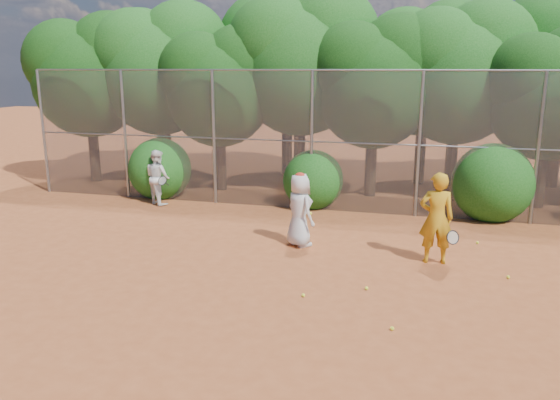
% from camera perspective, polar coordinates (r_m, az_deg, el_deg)
% --- Properties ---
extents(ground, '(80.00, 80.00, 0.00)m').
position_cam_1_polar(ground, '(10.39, 1.78, -9.45)').
color(ground, '#974822').
rests_on(ground, ground).
extents(fence_back, '(20.05, 0.09, 4.03)m').
position_cam_1_polar(fence_back, '(15.60, 6.51, 6.16)').
color(fence_back, gray).
rests_on(fence_back, ground).
extents(tree_0, '(4.38, 3.81, 6.00)m').
position_cam_1_polar(tree_0, '(20.87, -19.27, 12.58)').
color(tree_0, black).
rests_on(tree_0, ground).
extents(tree_1, '(4.64, 4.03, 6.35)m').
position_cam_1_polar(tree_1, '(20.03, -12.38, 13.66)').
color(tree_1, black).
rests_on(tree_1, ground).
extents(tree_2, '(3.99, 3.47, 5.47)m').
position_cam_1_polar(tree_2, '(18.37, -6.23, 12.10)').
color(tree_2, black).
rests_on(tree_2, ground).
extents(tree_3, '(4.89, 4.26, 6.70)m').
position_cam_1_polar(tree_3, '(18.60, 2.35, 14.69)').
color(tree_3, black).
rests_on(tree_3, ground).
extents(tree_4, '(4.19, 3.64, 5.73)m').
position_cam_1_polar(tree_4, '(17.61, 10.00, 12.48)').
color(tree_4, black).
rests_on(tree_4, ground).
extents(tree_5, '(4.51, 3.92, 6.17)m').
position_cam_1_polar(tree_5, '(18.36, 18.28, 12.96)').
color(tree_5, black).
rests_on(tree_5, ground).
extents(tree_6, '(3.86, 3.36, 5.29)m').
position_cam_1_polar(tree_6, '(17.67, 26.51, 10.33)').
color(tree_6, black).
rests_on(tree_6, ground).
extents(tree_9, '(4.83, 4.20, 6.62)m').
position_cam_1_polar(tree_9, '(22.54, -11.99, 14.10)').
color(tree_9, black).
rests_on(tree_9, ground).
extents(tree_10, '(5.15, 4.48, 7.06)m').
position_cam_1_polar(tree_10, '(20.98, 0.98, 15.23)').
color(tree_10, black).
rests_on(tree_10, ground).
extents(tree_11, '(4.64, 4.03, 6.35)m').
position_cam_1_polar(tree_11, '(19.94, 15.14, 13.51)').
color(tree_11, black).
rests_on(tree_11, ground).
extents(bush_0, '(2.00, 2.00, 2.00)m').
position_cam_1_polar(bush_0, '(17.88, -12.44, 3.48)').
color(bush_0, '#154D13').
rests_on(bush_0, ground).
extents(bush_1, '(1.80, 1.80, 1.80)m').
position_cam_1_polar(bush_1, '(16.23, 3.48, 2.40)').
color(bush_1, '#154D13').
rests_on(bush_1, ground).
extents(bush_2, '(2.20, 2.20, 2.20)m').
position_cam_1_polar(bush_2, '(15.99, 21.33, 2.03)').
color(bush_2, '#154D13').
rests_on(bush_2, ground).
extents(player_yellow, '(0.90, 0.61, 1.97)m').
position_cam_1_polar(player_yellow, '(11.96, 16.03, -1.85)').
color(player_yellow, '#C68F17').
rests_on(player_yellow, ground).
extents(player_teen, '(0.99, 0.97, 1.74)m').
position_cam_1_polar(player_teen, '(12.65, 2.07, -1.02)').
color(player_teen, silver).
rests_on(player_teen, ground).
extents(player_white, '(1.02, 0.97, 1.67)m').
position_cam_1_polar(player_white, '(16.95, -12.65, 2.35)').
color(player_white, white).
rests_on(player_white, ground).
extents(ball_0, '(0.07, 0.07, 0.07)m').
position_cam_1_polar(ball_0, '(10.53, 9.03, -9.10)').
color(ball_0, yellow).
rests_on(ball_0, ground).
extents(ball_1, '(0.07, 0.07, 0.07)m').
position_cam_1_polar(ball_1, '(11.82, 22.75, -7.44)').
color(ball_1, yellow).
rests_on(ball_1, ground).
extents(ball_2, '(0.07, 0.07, 0.07)m').
position_cam_1_polar(ball_2, '(9.11, 11.63, -13.01)').
color(ball_2, yellow).
rests_on(ball_2, ground).
extents(ball_4, '(0.07, 0.07, 0.07)m').
position_cam_1_polar(ball_4, '(10.11, 2.44, -9.91)').
color(ball_4, yellow).
rests_on(ball_4, ground).
extents(ball_5, '(0.07, 0.07, 0.07)m').
position_cam_1_polar(ball_5, '(13.79, 19.94, -4.21)').
color(ball_5, yellow).
rests_on(ball_5, ground).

